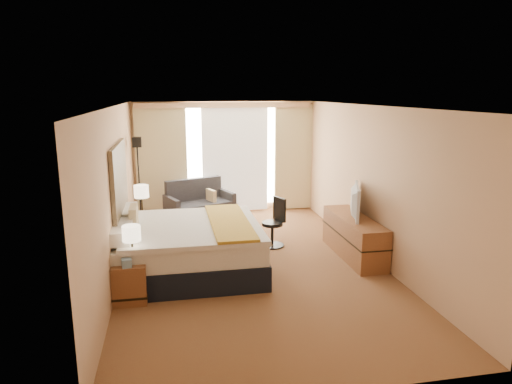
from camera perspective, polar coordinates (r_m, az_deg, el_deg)
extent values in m
cube|color=#592519|center=(7.77, -0.69, -8.85)|extent=(4.20, 7.00, 0.02)
cube|color=silver|center=(7.24, -0.74, 10.69)|extent=(4.20, 7.00, 0.02)
cube|color=tan|center=(10.81, -4.00, 4.33)|extent=(4.20, 0.02, 2.60)
cube|color=tan|center=(4.13, 8.00, -9.30)|extent=(4.20, 0.02, 2.60)
cube|color=tan|center=(7.33, -17.09, -0.09)|extent=(0.02, 7.00, 2.60)
cube|color=tan|center=(8.03, 14.21, 1.14)|extent=(0.02, 7.00, 2.60)
cube|color=black|center=(7.53, -16.62, 0.10)|extent=(0.06, 1.85, 1.50)
cube|color=#955E36|center=(6.61, -15.44, -10.68)|extent=(0.45, 0.52, 0.55)
cube|color=#955E36|center=(8.96, -14.26, -4.45)|extent=(0.45, 0.52, 0.55)
cube|color=#955E36|center=(8.15, 12.13, -5.48)|extent=(0.50, 1.80, 0.70)
cube|color=white|center=(10.81, -2.66, 4.45)|extent=(2.30, 0.02, 2.30)
cube|color=beige|center=(10.62, -11.72, 3.79)|extent=(1.15, 0.09, 2.50)
cube|color=beige|center=(11.01, 4.66, 4.31)|extent=(0.90, 0.09, 2.50)
cube|color=silver|center=(10.78, -2.63, 4.16)|extent=(1.55, 0.04, 2.50)
cube|color=tan|center=(10.54, -3.99, 10.78)|extent=(4.00, 0.16, 0.12)
cube|color=black|center=(7.44, -8.53, -8.39)|extent=(2.29, 2.07, 0.38)
cube|color=white|center=(7.33, -8.62, -5.80)|extent=(2.23, 2.02, 0.33)
cube|color=white|center=(7.27, -7.98, -4.34)|extent=(2.09, 2.09, 0.08)
cube|color=gold|center=(7.31, -3.37, -3.71)|extent=(0.60, 2.09, 0.04)
cube|color=white|center=(6.79, -16.58, -4.78)|extent=(0.31, 0.85, 0.20)
cube|color=white|center=(7.75, -15.89, -2.61)|extent=(0.31, 0.85, 0.20)
cube|color=#F1DFC6|center=(7.24, -15.03, -3.25)|extent=(0.11, 0.46, 0.39)
cube|color=maroon|center=(10.28, -6.99, -2.83)|extent=(1.63, 1.25, 0.26)
cube|color=#313035|center=(10.18, -6.89, -1.75)|extent=(1.47, 1.07, 0.16)
cube|color=#313035|center=(10.44, -7.79, 0.15)|extent=(1.30, 0.63, 0.57)
cube|color=#313035|center=(9.96, -10.50, -2.00)|extent=(0.38, 0.76, 0.46)
cube|color=#313035|center=(10.51, -3.73, -1.05)|extent=(0.38, 0.76, 0.46)
cube|color=#F1DFC6|center=(10.25, -5.62, -0.61)|extent=(0.21, 0.37, 0.33)
cube|color=black|center=(9.85, -14.09, -4.50)|extent=(0.24, 0.24, 0.03)
cylinder|color=black|center=(9.64, -14.36, 0.49)|extent=(0.03, 0.03, 1.72)
cube|color=black|center=(9.50, -14.67, 6.06)|extent=(0.18, 0.18, 0.20)
cylinder|color=black|center=(8.58, 2.03, -6.66)|extent=(0.44, 0.44, 0.03)
cylinder|color=black|center=(8.51, 2.04, -5.29)|extent=(0.05, 0.05, 0.40)
cylinder|color=black|center=(8.45, 2.05, -3.97)|extent=(0.39, 0.39, 0.06)
cube|color=black|center=(8.47, 2.95, -2.14)|extent=(0.17, 0.34, 0.44)
cube|color=black|center=(6.48, -15.11, -8.35)|extent=(0.09, 0.09, 0.04)
cylinder|color=black|center=(6.43, -15.19, -6.92)|extent=(0.03, 0.03, 0.31)
cylinder|color=beige|center=(6.36, -15.31, -5.00)|extent=(0.25, 0.25, 0.21)
cube|color=black|center=(8.85, -14.00, -2.68)|extent=(0.10, 0.10, 0.04)
cylinder|color=black|center=(8.80, -14.06, -1.49)|extent=(0.03, 0.03, 0.34)
cylinder|color=beige|center=(8.75, -14.15, 0.08)|extent=(0.27, 0.27, 0.23)
cube|color=#88B0D2|center=(6.33, -15.87, -8.52)|extent=(0.14, 0.14, 0.11)
cube|color=black|center=(8.86, -13.98, -2.55)|extent=(0.21, 0.18, 0.07)
imported|color=black|center=(8.03, 11.81, -1.10)|extent=(0.46, 0.94, 0.55)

